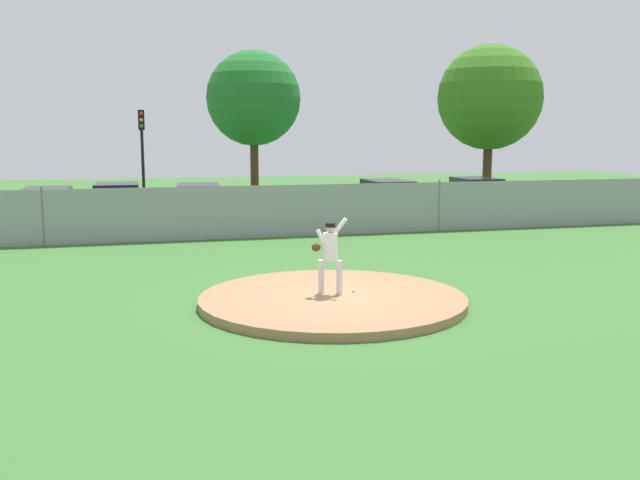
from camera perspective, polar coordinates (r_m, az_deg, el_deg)
The scene contains 15 objects.
ground_plane at distance 20.58m, azimuth -3.50°, elevation -1.39°, with size 80.00×80.00×0.00m, color #386B2D.
asphalt_strip at distance 28.88m, azimuth -6.81°, elevation 1.48°, with size 44.00×7.00×0.01m, color #2B2B2D.
pitchers_mound at distance 14.84m, azimuth 1.04°, elevation -4.95°, with size 5.72×5.72×0.19m, color #99704C.
pitcher_youth at distance 14.78m, azimuth 0.82°, elevation -0.88°, with size 0.78×0.32×1.66m.
baseball at distance 15.15m, azimuth 2.77°, elevation -4.17°, with size 0.07×0.07×0.07m, color white.
chainlink_fence at distance 24.35m, azimuth -5.37°, elevation 2.34°, with size 35.04×0.07×1.94m.
parked_car_burgundy at distance 28.78m, azimuth -16.38°, elevation 2.78°, with size 1.92×4.27×1.69m.
parked_car_white at distance 30.54m, azimuth 5.59°, elevation 3.38°, with size 1.95×4.77×1.64m.
parked_car_charcoal at distance 28.34m, azimuth -21.58°, elevation 2.37°, with size 1.91×4.28×1.61m.
parked_car_red at distance 28.58m, azimuth -9.99°, elevation 2.88°, with size 2.14×4.38×1.61m.
parked_car_slate at distance 32.02m, azimuth 12.74°, elevation 3.46°, with size 2.02×4.32×1.68m.
traffic_cone_orange at distance 29.08m, azimuth 0.09°, elevation 2.10°, with size 0.40×0.40×0.55m.
traffic_light_near at distance 32.76m, azimuth -14.49°, elevation 7.77°, with size 0.28×0.46×4.71m.
tree_broad_right at distance 39.33m, azimuth -5.51°, elevation 11.55°, with size 5.25×5.25×8.24m.
tree_tall_centre at distance 41.10m, azimuth 13.85°, elevation 11.34°, with size 5.92×5.92×8.66m.
Camera 1 is at (-3.93, -13.88, 3.59)m, focal length 38.73 mm.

